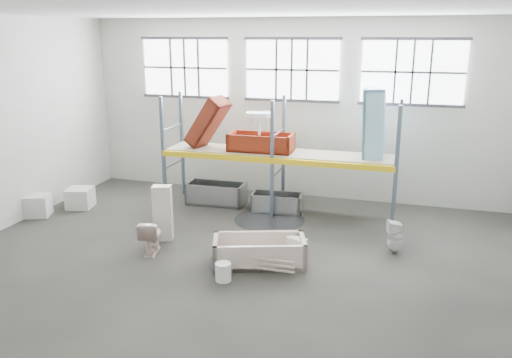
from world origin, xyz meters
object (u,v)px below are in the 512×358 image
at_px(blue_tub_upright, 374,125).
at_px(cistern_tall, 163,213).
at_px(bucket, 223,272).
at_px(rust_tub_flat, 261,142).
at_px(toilet_beige, 151,236).
at_px(bathtub_beige, 259,251).
at_px(steel_tub_right, 277,202).
at_px(toilet_white, 395,237).
at_px(steel_tub_left, 216,193).
at_px(carton_near, 37,206).

bearing_deg(blue_tub_upright, cistern_tall, -146.14).
bearing_deg(bucket, rust_tub_flat, 96.55).
bearing_deg(toilet_beige, bucket, 144.36).
height_order(toilet_beige, cistern_tall, cistern_tall).
relative_size(bathtub_beige, steel_tub_right, 1.41).
bearing_deg(steel_tub_right, rust_tub_flat, 169.96).
bearing_deg(toilet_white, rust_tub_flat, -136.46).
bearing_deg(cistern_tall, toilet_white, -6.61).
bearing_deg(toilet_beige, cistern_tall, -97.37).
height_order(toilet_white, steel_tub_left, toilet_white).
distance_m(bathtub_beige, toilet_beige, 2.39).
xyz_separation_m(steel_tub_right, bucket, (0.02, -4.19, -0.06)).
height_order(bathtub_beige, carton_near, carton_near).
distance_m(cistern_tall, steel_tub_right, 3.34).
bearing_deg(carton_near, cistern_tall, -7.63).
bearing_deg(blue_tub_upright, steel_tub_left, -178.23).
height_order(steel_tub_right, bucket, steel_tub_right).
height_order(bathtub_beige, steel_tub_left, steel_tub_left).
distance_m(steel_tub_left, carton_near, 4.68).
bearing_deg(steel_tub_left, bathtub_beige, -56.60).
distance_m(steel_tub_right, rust_tub_flat, 1.65).
bearing_deg(steel_tub_right, bucket, -89.69).
relative_size(toilet_beige, steel_tub_right, 0.57).
bearing_deg(toilet_white, blue_tub_upright, -178.98).
xyz_separation_m(toilet_beige, steel_tub_left, (0.14, 3.54, -0.08)).
bearing_deg(toilet_beige, bathtub_beige, 170.02).
distance_m(bathtub_beige, blue_tub_upright, 4.54).
bearing_deg(steel_tub_left, carton_near, -150.79).
height_order(rust_tub_flat, blue_tub_upright, blue_tub_upright).
relative_size(cistern_tall, bucket, 3.60).
bearing_deg(steel_tub_right, bathtub_beige, -81.84).
distance_m(steel_tub_right, bucket, 4.19).
bearing_deg(toilet_white, steel_tub_left, -130.21).
height_order(cistern_tall, toilet_white, cistern_tall).
bearing_deg(steel_tub_left, blue_tub_upright, 1.77).
xyz_separation_m(toilet_white, carton_near, (-8.97, -0.25, -0.09)).
height_order(toilet_beige, bucket, toilet_beige).
xyz_separation_m(blue_tub_upright, bucket, (-2.36, -4.47, -2.22)).
height_order(steel_tub_left, carton_near, steel_tub_left).
bearing_deg(steel_tub_left, steel_tub_right, -4.71).
relative_size(toilet_white, blue_tub_upright, 0.40).
bearing_deg(toilet_white, cistern_tall, -99.02).
height_order(cistern_tall, bucket, cistern_tall).
bearing_deg(bathtub_beige, toilet_beige, 164.63).
xyz_separation_m(toilet_white, blue_tub_upright, (-0.73, 2.16, 2.03)).
bearing_deg(toilet_white, bathtub_beige, -80.17).
bearing_deg(carton_near, steel_tub_right, 20.03).
relative_size(steel_tub_left, rust_tub_flat, 0.95).
height_order(steel_tub_right, carton_near, carton_near).
xyz_separation_m(toilet_white, steel_tub_right, (-3.11, 1.89, -0.12)).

